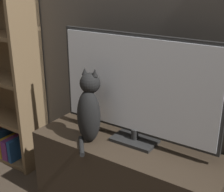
# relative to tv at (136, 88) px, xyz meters

# --- Properties ---
(wall_back) EXTENTS (4.80, 0.05, 2.60)m
(wall_back) POSITION_rel_tv_xyz_m (-0.02, 0.19, 0.43)
(wall_back) COLOR #47423D
(wall_back) RESTS_ON ground_plane
(tv_stand) EXTENTS (1.19, 0.41, 0.53)m
(tv_stand) POSITION_rel_tv_xyz_m (-0.02, -0.06, -0.61)
(tv_stand) COLOR #33281E
(tv_stand) RESTS_ON ground_plane
(tv) EXTENTS (1.01, 0.16, 0.66)m
(tv) POSITION_rel_tv_xyz_m (0.00, 0.00, 0.00)
(tv) COLOR black
(tv) RESTS_ON tv_stand
(cat) EXTENTS (0.17, 0.27, 0.46)m
(cat) POSITION_rel_tv_xyz_m (-0.23, -0.15, -0.14)
(cat) COLOR black
(cat) RESTS_ON tv_stand
(bookshelf) EXTENTS (0.78, 0.28, 1.78)m
(bookshelf) POSITION_rel_tv_xyz_m (-1.30, 0.05, -0.10)
(bookshelf) COLOR brown
(bookshelf) RESTS_ON ground_plane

